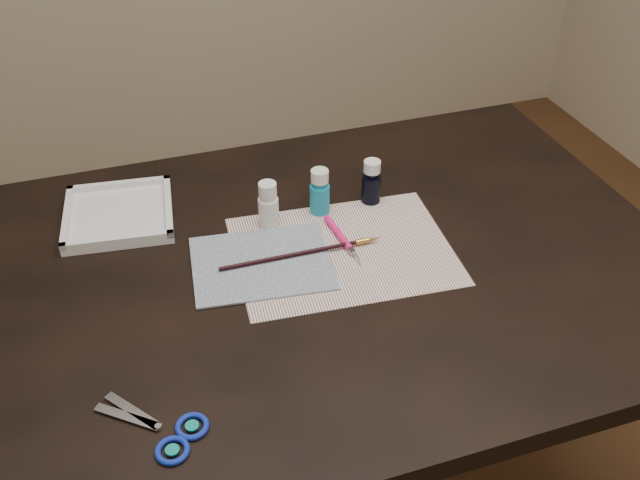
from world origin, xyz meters
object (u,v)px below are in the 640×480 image
object	(u,v)px
scissors	(146,426)
palette_tray	(119,214)
paint_bottle_white	(268,205)
paint_bottle_cyan	(320,192)
canvas	(262,263)
paper	(343,251)
paint_bottle_navy	(371,182)

from	to	relation	value
scissors	palette_tray	distance (m)	0.52
paint_bottle_white	paint_bottle_cyan	size ratio (longest dim) A/B	1.00
canvas	paint_bottle_cyan	size ratio (longest dim) A/B	2.59
paper	scissors	xyz separation A→B (m)	(-0.39, -0.29, 0.00)
paper	paint_bottle_navy	size ratio (longest dim) A/B	4.23
scissors	palette_tray	size ratio (longest dim) A/B	0.91
canvas	paint_bottle_navy	xyz separation A→B (m)	(0.26, 0.13, 0.04)
paint_bottle_navy	palette_tray	bearing A→B (deg)	168.73
paint_bottle_cyan	paint_bottle_navy	xyz separation A→B (m)	(0.11, 0.00, -0.00)
paint_bottle_cyan	paint_bottle_white	bearing A→B (deg)	-173.50
paper	paint_bottle_cyan	size ratio (longest dim) A/B	4.13
paint_bottle_cyan	palette_tray	size ratio (longest dim) A/B	0.47
paint_bottle_navy	scissors	world-z (taller)	paint_bottle_navy
paint_bottle_cyan	palette_tray	bearing A→B (deg)	165.15
canvas	paint_bottle_navy	world-z (taller)	paint_bottle_navy
paint_bottle_navy	scissors	xyz separation A→B (m)	(-0.50, -0.42, -0.04)
canvas	scissors	size ratio (longest dim) A/B	1.33
canvas	scissors	bearing A→B (deg)	-129.17
paper	paint_bottle_white	world-z (taller)	paint_bottle_white
scissors	paint_bottle_navy	bearing A→B (deg)	-100.96
canvas	palette_tray	size ratio (longest dim) A/B	1.21
paint_bottle_cyan	palette_tray	world-z (taller)	paint_bottle_cyan
paper	canvas	bearing A→B (deg)	176.70
paint_bottle_cyan	paint_bottle_navy	size ratio (longest dim) A/B	1.02
paint_bottle_cyan	scissors	world-z (taller)	paint_bottle_cyan
paint_bottle_white	palette_tray	xyz separation A→B (m)	(-0.27, 0.11, -0.04)
paint_bottle_white	paint_bottle_cyan	world-z (taller)	same
paper	palette_tray	world-z (taller)	palette_tray
paper	palette_tray	bearing A→B (deg)	148.43
paper	paint_bottle_white	distance (m)	0.17
paint_bottle_navy	scissors	bearing A→B (deg)	-139.74
paint_bottle_cyan	scissors	size ratio (longest dim) A/B	0.51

